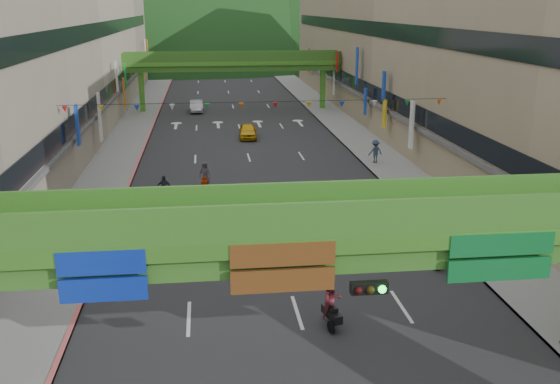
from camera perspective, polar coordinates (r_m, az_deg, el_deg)
road_slab at (r=62.61m, az=-3.53°, el=5.28°), size 18.00×140.00×0.02m
sidewalk_left at (r=62.94m, az=-13.61°, el=4.96°), size 4.00×140.00×0.15m
sidewalk_right at (r=64.17m, az=6.37°, el=5.55°), size 4.00×140.00×0.15m
curb_left at (r=62.74m, az=-11.89°, el=5.05°), size 0.20×140.00×0.18m
curb_right at (r=63.76m, az=4.69°, el=5.54°), size 0.20×140.00×0.18m
building_row_left at (r=63.25m, az=-21.54°, el=12.94°), size 12.80×95.00×19.00m
building_row_right at (r=65.34m, az=13.62°, el=13.69°), size 12.80×95.00×19.00m
overpass_near at (r=18.67m, az=7.55°, el=-5.92°), size 28.00×12.27×7.10m
overpass_far at (r=76.68m, az=-4.30°, el=11.43°), size 28.00×2.20×7.10m
hill_left at (r=172.11m, az=-10.94°, el=12.26°), size 168.00×140.00×112.00m
hill_right at (r=193.80m, az=1.63°, el=13.00°), size 208.00×176.00×128.00m
bunting_string at (r=41.92m, az=-1.99°, el=7.91°), size 26.00×0.36×0.47m
scooter_rider_mid at (r=25.17m, az=4.79°, el=-10.11°), size 0.92×1.58×1.98m
scooter_rider_left at (r=40.47m, az=-10.55°, el=0.12°), size 1.03×1.59×2.01m
scooter_rider_far at (r=43.74m, az=-6.86°, el=1.50°), size 0.87×1.59×1.96m
parked_scooter_row at (r=36.17m, az=12.03°, el=-2.77°), size 1.60×11.55×1.08m
car_silver at (r=76.60m, az=-7.65°, el=7.79°), size 1.58×4.38×1.44m
car_yellow at (r=60.69m, az=-2.96°, el=5.59°), size 1.85×4.19×1.40m
pedestrian_blue at (r=50.95m, az=8.70°, el=3.54°), size 0.98×0.76×1.86m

